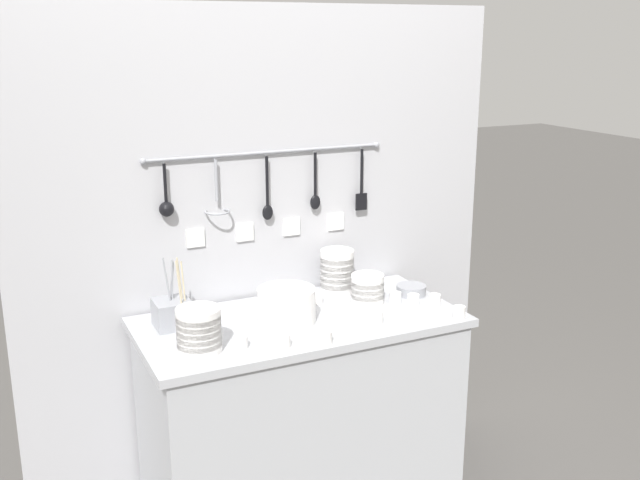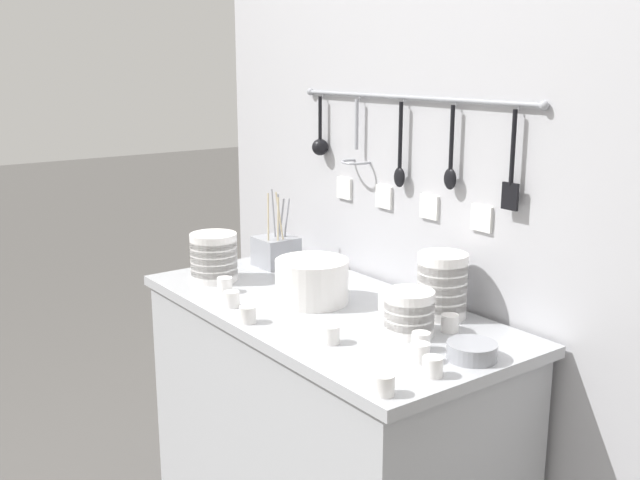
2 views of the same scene
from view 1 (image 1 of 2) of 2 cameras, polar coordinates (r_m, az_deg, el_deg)
The scene contains 18 objects.
counter at distance 2.97m, azimuth -1.50°, elevation -13.53°, with size 1.20×0.58×0.84m.
back_wall at distance 3.03m, azimuth -4.08°, elevation -1.33°, with size 2.00×0.11×1.97m.
bowl_stack_back_corner at distance 2.52m, azimuth -9.21°, elevation -6.78°, with size 0.15×0.15×0.15m.
bowl_stack_wide_centre at distance 3.04m, azimuth 1.31°, elevation -2.39°, with size 0.14×0.14×0.18m.
bowl_stack_nested_right at distance 2.93m, azimuth 3.64°, elevation -3.74°, with size 0.13×0.13×0.12m.
plate_stack at distance 2.74m, azimuth -2.56°, elevation -4.99°, with size 0.21×0.21×0.13m.
steel_mixing_bowl at distance 3.05m, azimuth 6.96°, elevation -3.80°, with size 0.12×0.12×0.04m.
cutlery_caddy at distance 2.75m, azimuth -11.18°, elevation -5.45°, with size 0.13×0.13×0.26m.
cup_by_caddy at distance 2.75m, azimuth 4.34°, elevation -5.87°, with size 0.05×0.05×0.05m.
cup_beside_plates at distance 2.54m, azimuth -2.78°, elevation -7.69°, with size 0.05×0.05×0.05m.
cup_edge_near at distance 2.95m, azimuth 8.74°, elevation -4.53°, with size 0.05×0.05×0.05m.
cup_mid_row at distance 2.55m, azimuth -6.05°, elevation -7.73°, with size 0.05×0.05×0.05m.
cup_back_right at distance 2.57m, azimuth 0.42°, elevation -7.41°, with size 0.05×0.05×0.05m.
cup_front_right at distance 2.95m, azimuth 5.76°, elevation -4.40°, with size 0.05×0.05×0.05m.
cup_front_left at distance 2.93m, azimuth 7.12°, elevation -4.56°, with size 0.05×0.05×0.05m.
cup_edge_far at distance 2.94m, azimuth -0.24°, elevation -4.42°, with size 0.05×0.05×0.05m.
cup_centre at distance 2.84m, azimuth 10.55°, elevation -5.43°, with size 0.05×0.05×0.05m.
cup_back_left at distance 3.05m, azimuth 3.52°, elevation -3.68°, with size 0.05×0.05×0.05m.
Camera 1 is at (-1.04, -2.38, 1.87)m, focal length 42.00 mm.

